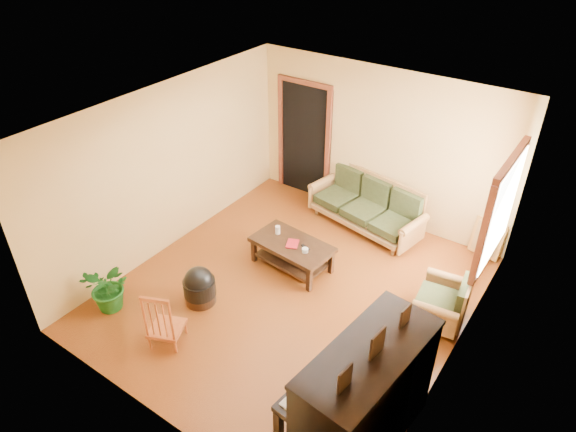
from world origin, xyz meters
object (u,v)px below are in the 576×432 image
Objects in this scene: sofa at (365,205)px; red_chair at (165,316)px; piano at (365,401)px; footstool at (200,290)px; potted_plant at (109,288)px; ceramic_crock at (482,252)px; coffee_table at (292,255)px; armchair at (441,297)px.

red_chair is at bearing -91.39° from sofa.
piano is 3.55× the size of footstool.
sofa is 4.17m from potted_plant.
ceramic_crock is at bearing 32.22° from red_chair.
coffee_table is 1.57× the size of armchair.
ceramic_crock is (0.07, 1.65, -0.27)m from armchair.
red_chair is 4.83m from ceramic_crock.
footstool is at bearing -132.19° from ceramic_crock.
coffee_table is at bearing 55.17° from red_chair.
sofa is 2.74× the size of potted_plant.
red_chair is at bearing -101.62° from coffee_table.
piano is 1.84× the size of red_chair.
red_chair is (-2.66, -2.31, 0.04)m from armchair.
red_chair is (-0.44, -2.13, 0.21)m from coffee_table.
coffee_table is 1.41× the size of red_chair.
sofa reaches higher than armchair.
sofa is 3.11m from footstool.
potted_plant is at bearing -133.58° from ceramic_crock.
potted_plant is at bearing -171.98° from piano.
ceramic_crock is at bearing 38.64° from coffee_table.
ceramic_crock is at bearing 47.81° from footstool.
footstool is (-2.82, -1.54, -0.17)m from armchair.
armchair is 1.68m from ceramic_crock.
coffee_table is 5.31× the size of ceramic_crock.
coffee_table is 2.94m from ceramic_crock.
footstool is at bearing 78.65° from red_chair.
armchair is at bearing 28.62° from footstool.
coffee_table is 2.19m from red_chair.
piano reaches higher than sofa.
coffee_table reaches higher than ceramic_crock.
red_chair is at bearing 0.48° from potted_plant.
red_chair is (0.16, -0.77, 0.22)m from footstool.
footstool is 0.82m from red_chair.
sofa is 1.64m from coffee_table.
footstool is 0.52× the size of red_chair.
footstool reaches higher than ceramic_crock.
piano reaches higher than footstool.
potted_plant is (-1.05, -0.01, -0.07)m from red_chair.
red_chair reaches higher than coffee_table.
red_chair reaches higher than armchair.
potted_plant is (-3.72, -0.12, -0.33)m from piano.
coffee_table is 2.72× the size of footstool.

